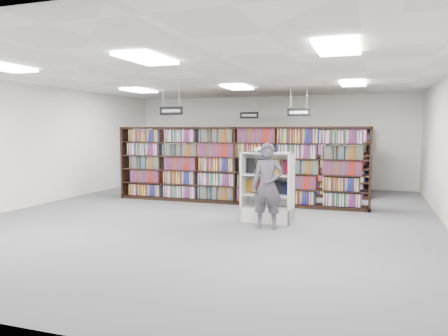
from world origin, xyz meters
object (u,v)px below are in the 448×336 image
(endcap_display, at_px, (268,199))
(shopper, at_px, (267,186))
(open_book, at_px, (260,151))
(bookshelf_row_near, at_px, (237,165))

(endcap_display, relative_size, shopper, 0.87)
(endcap_display, height_order, open_book, open_book)
(bookshelf_row_near, height_order, shopper, bookshelf_row_near)
(bookshelf_row_near, xyz_separation_m, shopper, (1.50, -2.77, -0.17))
(bookshelf_row_near, height_order, open_book, bookshelf_row_near)
(bookshelf_row_near, relative_size, open_book, 10.11)
(bookshelf_row_near, xyz_separation_m, open_book, (1.20, -2.22, 0.52))
(open_book, relative_size, shopper, 0.39)
(bookshelf_row_near, xyz_separation_m, endcap_display, (1.35, -2.10, -0.55))
(open_book, height_order, shopper, shopper)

